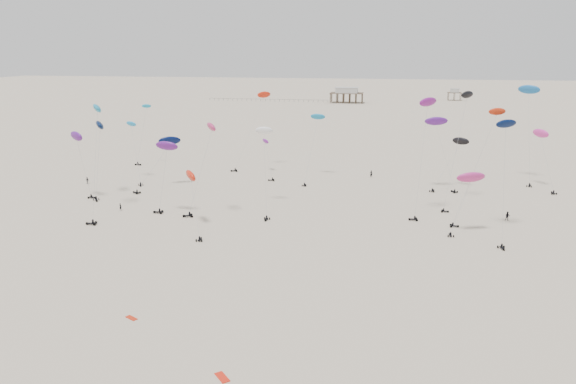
% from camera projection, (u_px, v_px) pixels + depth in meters
% --- Properties ---
extents(ground_plane, '(900.00, 900.00, 0.00)m').
position_uv_depth(ground_plane, '(340.00, 139.00, 216.95)').
color(ground_plane, '#C3B49B').
extents(pavilion_main, '(21.00, 13.00, 9.80)m').
position_uv_depth(pavilion_main, '(347.00, 96.00, 360.54)').
color(pavilion_main, brown).
rests_on(pavilion_main, ground).
extents(pavilion_small, '(9.00, 7.00, 8.00)m').
position_uv_depth(pavilion_small, '(454.00, 95.00, 377.00)').
color(pavilion_small, brown).
rests_on(pavilion_small, ground).
extents(pier_fence, '(80.20, 0.20, 1.50)m').
position_uv_depth(pier_fence, '(268.00, 100.00, 370.54)').
color(pier_fence, black).
rests_on(pier_fence, ground).
extents(rig_0, '(9.13, 12.41, 17.49)m').
position_uv_depth(rig_0, '(134.00, 140.00, 147.64)').
color(rig_0, black).
rests_on(rig_0, ground).
extents(rig_1, '(4.23, 16.34, 20.53)m').
position_uv_depth(rig_1, '(315.00, 130.00, 150.09)').
color(rig_1, black).
rests_on(rig_1, ground).
extents(rig_2, '(7.05, 15.08, 15.04)m').
position_uv_depth(rig_2, '(267.00, 152.00, 155.38)').
color(rig_2, black).
rests_on(rig_2, ground).
extents(rig_3, '(6.25, 16.02, 20.97)m').
position_uv_depth(rig_3, '(265.00, 152.00, 121.65)').
color(rig_3, black).
rests_on(rig_3, ground).
extents(rig_4, '(5.30, 11.69, 17.95)m').
position_uv_depth(rig_4, '(99.00, 137.00, 131.67)').
color(rig_4, black).
rests_on(rig_4, ground).
extents(rig_5, '(9.84, 10.19, 14.16)m').
position_uv_depth(rig_5, '(455.00, 151.00, 139.35)').
color(rig_5, black).
rests_on(rig_5, ground).
extents(rig_6, '(4.83, 15.65, 22.78)m').
position_uv_depth(rig_6, '(505.00, 147.00, 103.26)').
color(rig_6, black).
rests_on(rig_6, ground).
extents(rig_7, '(7.10, 14.89, 26.16)m').
position_uv_depth(rig_7, '(462.00, 119.00, 123.73)').
color(rig_7, black).
rests_on(rig_7, ground).
extents(rig_8, '(9.07, 7.94, 18.21)m').
position_uv_depth(rig_8, '(438.00, 128.00, 137.40)').
color(rig_8, black).
rests_on(rig_8, ground).
extents(rig_9, '(9.54, 14.35, 23.29)m').
position_uv_depth(rig_9, '(257.00, 113.00, 162.76)').
color(rig_9, black).
rests_on(rig_9, ground).
extents(rig_10, '(5.33, 11.02, 24.53)m').
position_uv_depth(rig_10, '(426.00, 121.00, 115.14)').
color(rig_10, black).
rests_on(rig_10, ground).
extents(rig_11, '(4.24, 6.55, 17.92)m').
position_uv_depth(rig_11, '(142.00, 139.00, 167.90)').
color(rig_11, black).
rests_on(rig_11, ground).
extents(rig_12, '(7.57, 7.83, 19.47)m').
position_uv_depth(rig_12, '(205.00, 150.00, 115.47)').
color(rig_12, black).
rests_on(rig_12, ground).
extents(rig_13, '(8.76, 14.38, 15.31)m').
position_uv_depth(rig_13, '(165.00, 147.00, 141.10)').
color(rig_13, black).
rests_on(rig_13, ground).
extents(rig_14, '(6.92, 4.57, 15.70)m').
position_uv_depth(rig_14, '(79.00, 145.00, 129.19)').
color(rig_14, black).
rests_on(rig_14, ground).
extents(rig_15, '(7.14, 6.97, 12.05)m').
position_uv_depth(rig_15, '(469.00, 182.00, 104.80)').
color(rig_15, black).
rests_on(rig_15, ground).
extents(rig_16, '(6.04, 13.89, 25.50)m').
position_uv_depth(rig_16, '(529.00, 100.00, 145.59)').
color(rig_16, black).
rests_on(rig_16, ground).
extents(rig_17, '(5.85, 4.21, 15.60)m').
position_uv_depth(rig_17, '(165.00, 158.00, 117.15)').
color(rig_17, black).
rests_on(rig_17, ground).
extents(rig_18, '(8.02, 14.02, 14.14)m').
position_uv_depth(rig_18, '(192.00, 184.00, 109.28)').
color(rig_18, black).
rests_on(rig_18, ground).
extents(rig_19, '(9.13, 3.57, 23.30)m').
position_uv_depth(rig_19, '(480.00, 155.00, 106.79)').
color(rig_19, black).
rests_on(rig_19, ground).
extents(rig_20, '(5.00, 12.78, 15.53)m').
position_uv_depth(rig_20, '(543.00, 142.00, 139.52)').
color(rig_20, black).
rests_on(rig_20, ground).
extents(rig_21, '(7.84, 17.14, 24.52)m').
position_uv_depth(rig_21, '(96.00, 135.00, 117.51)').
color(rig_21, black).
rests_on(rig_21, ground).
extents(spectator_0, '(0.78, 0.63, 1.87)m').
position_uv_depth(spectator_0, '(121.00, 210.00, 121.20)').
color(spectator_0, black).
rests_on(spectator_0, ground).
extents(spectator_1, '(1.19, 0.83, 2.24)m').
position_uv_depth(spectator_1, '(507.00, 221.00, 114.02)').
color(spectator_1, black).
rests_on(spectator_1, ground).
extents(spectator_2, '(1.29, 0.84, 2.01)m').
position_uv_depth(spectator_2, '(88.00, 184.00, 145.19)').
color(spectator_2, black).
rests_on(spectator_2, ground).
extents(spectator_3, '(0.85, 0.62, 2.24)m').
position_uv_depth(spectator_3, '(371.00, 177.00, 152.49)').
color(spectator_3, black).
rests_on(spectator_3, ground).
extents(grounded_kite_a, '(2.13, 2.25, 0.08)m').
position_uv_depth(grounded_kite_a, '(222.00, 378.00, 59.62)').
color(grounded_kite_a, red).
rests_on(grounded_kite_a, ground).
extents(grounded_kite_b, '(1.91, 1.49, 0.07)m').
position_uv_depth(grounded_kite_b, '(132.00, 318.00, 72.74)').
color(grounded_kite_b, red).
rests_on(grounded_kite_b, ground).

